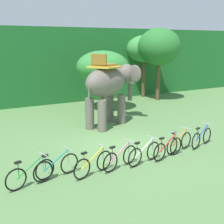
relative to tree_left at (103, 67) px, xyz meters
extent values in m
plane|color=#567F47|center=(-2.48, -6.73, -2.80)|extent=(80.00, 80.00, 0.00)
cube|color=#1E6028|center=(-2.48, 6.23, -0.11)|extent=(36.00, 6.00, 5.37)
cylinder|color=brown|center=(0.00, 0.00, -1.86)|extent=(0.22, 0.22, 1.88)
ellipsoid|color=#338438|center=(0.00, 0.00, 0.01)|extent=(3.36, 3.36, 2.05)
cylinder|color=brown|center=(5.02, 2.63, -1.36)|extent=(0.29, 0.29, 2.88)
ellipsoid|color=#3D8E42|center=(5.02, 2.63, 1.02)|extent=(2.80, 2.80, 2.09)
cylinder|color=brown|center=(5.22, 1.00, -1.42)|extent=(0.29, 0.29, 2.75)
ellipsoid|color=#28702D|center=(5.22, 1.00, 1.20)|extent=(3.19, 3.19, 2.76)
ellipsoid|color=#665E56|center=(-1.65, -3.59, -0.45)|extent=(3.22, 2.57, 1.50)
cylinder|color=#665E56|center=(-1.03, -2.84, -2.00)|extent=(0.44, 0.44, 1.60)
cylinder|color=#665E56|center=(-0.68, -3.52, -2.00)|extent=(0.44, 0.44, 1.60)
cylinder|color=#665E56|center=(-2.63, -3.66, -2.00)|extent=(0.44, 0.44, 1.60)
cylinder|color=#665E56|center=(-2.28, -4.35, -2.00)|extent=(0.44, 0.44, 1.60)
ellipsoid|color=#665E56|center=(0.13, -2.68, -0.20)|extent=(1.44, 1.39, 1.10)
ellipsoid|color=#665E56|center=(-0.29, -2.19, -0.15)|extent=(0.53, 0.82, 0.96)
ellipsoid|color=#665E56|center=(0.28, -3.30, -0.15)|extent=(0.53, 0.82, 0.96)
cylinder|color=#665E56|center=(0.53, -2.47, -1.10)|extent=(0.26, 0.26, 1.40)
cone|color=beige|center=(0.38, -2.30, -0.75)|extent=(0.56, 0.36, 0.21)
cone|color=beige|center=(0.58, -2.69, -0.75)|extent=(0.56, 0.36, 0.21)
cube|color=gold|center=(-1.74, -3.64, 0.33)|extent=(1.76, 1.78, 0.08)
cube|color=olive|center=(-1.74, -3.64, 0.42)|extent=(1.39, 1.30, 0.10)
cube|color=olive|center=(-2.19, -3.87, 0.70)|extent=(0.50, 0.85, 0.56)
cylinder|color=#665E56|center=(-2.92, -4.24, -0.90)|extent=(0.08, 0.08, 0.90)
torus|color=black|center=(-7.28, -8.53, -2.44)|extent=(0.70, 0.25, 0.71)
torus|color=black|center=(-6.32, -8.24, -2.44)|extent=(0.70, 0.25, 0.71)
cylinder|color=green|center=(-6.83, -8.39, -2.19)|extent=(0.94, 0.32, 0.54)
cylinder|color=green|center=(-7.19, -8.50, -2.18)|extent=(0.03, 0.03, 0.52)
cube|color=black|center=(-7.19, -8.50, -1.92)|extent=(0.22, 0.15, 0.06)
cylinder|color=#9E9EA3|center=(-6.37, -8.26, -2.16)|extent=(0.03, 0.03, 0.55)
cylinder|color=#9E9EA3|center=(-6.37, -8.26, -1.89)|extent=(0.18, 0.51, 0.03)
torus|color=black|center=(-6.42, -8.39, -2.44)|extent=(0.70, 0.22, 0.71)
torus|color=black|center=(-5.45, -8.15, -2.44)|extent=(0.70, 0.22, 0.71)
cylinder|color=teal|center=(-5.96, -8.27, -2.19)|extent=(0.95, 0.27, 0.54)
cylinder|color=teal|center=(-6.33, -8.36, -2.18)|extent=(0.03, 0.03, 0.52)
cube|color=black|center=(-6.33, -8.36, -1.92)|extent=(0.22, 0.14, 0.06)
cylinder|color=#9E9EA3|center=(-5.50, -8.16, -2.16)|extent=(0.03, 0.03, 0.55)
cylinder|color=#9E9EA3|center=(-5.50, -8.16, -1.89)|extent=(0.15, 0.51, 0.03)
torus|color=black|center=(-5.26, -8.78, -2.44)|extent=(0.69, 0.26, 0.71)
torus|color=black|center=(-4.31, -8.49, -2.44)|extent=(0.69, 0.26, 0.71)
cylinder|color=yellow|center=(-4.81, -8.64, -2.19)|extent=(0.94, 0.33, 0.54)
cylinder|color=yellow|center=(-5.17, -8.75, -2.18)|extent=(0.03, 0.03, 0.52)
cube|color=black|center=(-5.17, -8.75, -1.92)|extent=(0.22, 0.15, 0.06)
cylinder|color=#9E9EA3|center=(-4.35, -8.50, -2.16)|extent=(0.03, 0.03, 0.55)
cylinder|color=#9E9EA3|center=(-4.35, -8.50, -1.89)|extent=(0.18, 0.51, 0.03)
torus|color=black|center=(-4.20, -8.75, -2.44)|extent=(0.69, 0.25, 0.71)
torus|color=black|center=(-3.25, -8.45, -2.44)|extent=(0.69, 0.25, 0.71)
cylinder|color=pink|center=(-3.75, -8.61, -2.19)|extent=(0.94, 0.33, 0.54)
cylinder|color=pink|center=(-4.11, -8.72, -2.18)|extent=(0.03, 0.03, 0.52)
cube|color=black|center=(-4.11, -8.72, -1.92)|extent=(0.22, 0.15, 0.06)
cylinder|color=#9E9EA3|center=(-3.29, -8.47, -2.16)|extent=(0.03, 0.03, 0.55)
cylinder|color=#9E9EA3|center=(-3.29, -8.47, -1.89)|extent=(0.18, 0.51, 0.03)
torus|color=black|center=(-3.23, -8.78, -2.44)|extent=(0.70, 0.22, 0.71)
torus|color=black|center=(-2.26, -8.54, -2.44)|extent=(0.70, 0.22, 0.71)
cylinder|color=silver|center=(-2.77, -8.67, -2.19)|extent=(0.95, 0.28, 0.54)
cylinder|color=silver|center=(-3.13, -8.76, -2.18)|extent=(0.03, 0.03, 0.52)
cube|color=black|center=(-3.13, -8.76, -1.92)|extent=(0.22, 0.15, 0.06)
cylinder|color=#9E9EA3|center=(-2.30, -8.55, -2.16)|extent=(0.03, 0.03, 0.55)
cylinder|color=#9E9EA3|center=(-2.30, -8.55, -1.89)|extent=(0.16, 0.51, 0.03)
torus|color=black|center=(-2.14, -8.79, -2.44)|extent=(0.70, 0.21, 0.71)
torus|color=black|center=(-1.17, -8.56, -2.44)|extent=(0.70, 0.21, 0.71)
cylinder|color=red|center=(-1.68, -8.68, -2.19)|extent=(0.95, 0.27, 0.54)
cylinder|color=red|center=(-2.04, -8.77, -2.18)|extent=(0.03, 0.03, 0.52)
cube|color=black|center=(-2.04, -8.77, -1.92)|extent=(0.22, 0.14, 0.06)
cylinder|color=#9E9EA3|center=(-1.22, -8.57, -2.16)|extent=(0.03, 0.03, 0.55)
cylinder|color=#9E9EA3|center=(-1.22, -8.57, -1.89)|extent=(0.15, 0.51, 0.03)
torus|color=black|center=(-1.29, -8.48, -2.44)|extent=(0.70, 0.24, 0.71)
torus|color=black|center=(-0.33, -8.22, -2.44)|extent=(0.70, 0.24, 0.71)
cylinder|color=orange|center=(-0.83, -8.36, -2.19)|extent=(0.95, 0.30, 0.54)
cylinder|color=orange|center=(-1.19, -8.46, -2.18)|extent=(0.03, 0.03, 0.52)
cube|color=black|center=(-1.19, -8.46, -1.92)|extent=(0.22, 0.15, 0.06)
cylinder|color=#9E9EA3|center=(-0.37, -8.23, -2.16)|extent=(0.03, 0.03, 0.55)
cylinder|color=#9E9EA3|center=(-0.37, -8.23, -1.89)|extent=(0.17, 0.51, 0.03)
torus|color=black|center=(-0.01, -8.48, -2.44)|extent=(0.69, 0.27, 0.71)
torus|color=black|center=(0.93, -8.17, -2.44)|extent=(0.69, 0.27, 0.71)
cylinder|color=blue|center=(0.44, -8.33, -2.19)|extent=(0.94, 0.35, 0.54)
cylinder|color=blue|center=(0.08, -8.45, -2.18)|extent=(0.03, 0.03, 0.52)
cube|color=black|center=(0.08, -8.45, -1.92)|extent=(0.22, 0.16, 0.06)
cylinder|color=#9E9EA3|center=(0.89, -8.18, -2.16)|extent=(0.03, 0.03, 0.55)
cylinder|color=#9E9EA3|center=(0.89, -8.18, -1.89)|extent=(0.19, 0.50, 0.03)
camera|label=1|loc=(-8.70, -17.03, 1.55)|focal=47.66mm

